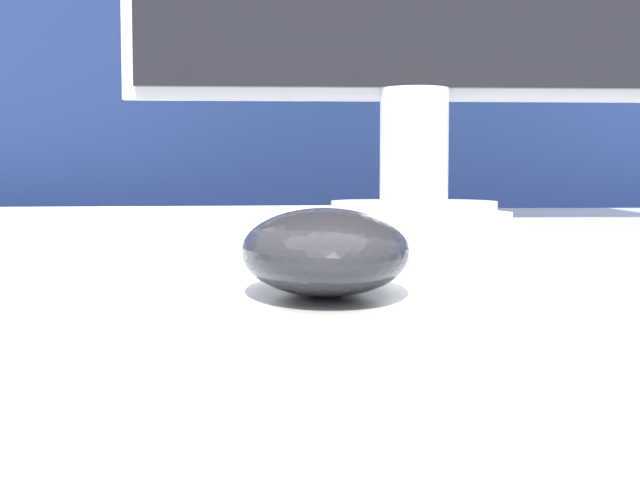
% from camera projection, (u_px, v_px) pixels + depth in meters
% --- Properties ---
extents(partition_panel, '(5.00, 0.03, 1.12)m').
position_uv_depth(partition_panel, '(244.00, 337.00, 1.34)').
color(partition_panel, navy).
rests_on(partition_panel, ground_plane).
extents(computer_mouse_near, '(0.07, 0.11, 0.03)m').
position_uv_depth(computer_mouse_near, '(325.00, 251.00, 0.35)').
color(computer_mouse_near, '#232328').
rests_on(computer_mouse_near, desk).
extents(keyboard, '(0.37, 0.17, 0.02)m').
position_uv_depth(keyboard, '(227.00, 229.00, 0.58)').
color(keyboard, silver).
rests_on(keyboard, desk).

